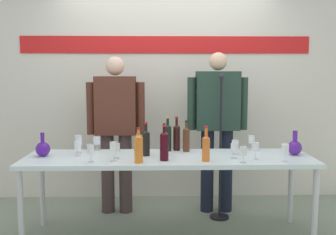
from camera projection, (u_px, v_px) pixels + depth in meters
The scene contains 27 objects.
back_wall at pixel (166, 74), 4.61m from camera, with size 4.87×0.11×3.00m.
display_table at pixel (168, 162), 3.48m from camera, with size 2.60×0.70×0.76m.
decanter_blue_left at pixel (43, 149), 3.47m from camera, with size 0.13×0.13×0.22m.
decanter_blue_right at pixel (295, 147), 3.53m from camera, with size 0.13×0.13×0.23m.
presenter_left at pixel (116, 124), 4.09m from camera, with size 0.62×0.22×1.68m.
presenter_right at pixel (217, 121), 4.12m from camera, with size 0.65×0.22×1.73m.
wine_bottle_0 at pixel (139, 148), 3.21m from camera, with size 0.07×0.07×0.30m.
wine_bottle_1 at pixel (146, 142), 3.49m from camera, with size 0.07×0.07×0.31m.
wine_bottle_2 at pixel (164, 142), 3.48m from camera, with size 0.06×0.06×0.30m.
wine_bottle_3 at pixel (186, 138), 3.68m from camera, with size 0.06×0.06×0.30m.
wine_bottle_4 at pixel (206, 147), 3.27m from camera, with size 0.07×0.07×0.30m.
wine_bottle_5 at pixel (177, 136), 3.74m from camera, with size 0.07×0.07×0.33m.
wine_bottle_6 at pixel (164, 145), 3.29m from camera, with size 0.08×0.08×0.31m.
wine_bottle_7 at pixel (168, 136), 3.71m from camera, with size 0.07×0.07×0.33m.
wine_glass_left_0 at pixel (113, 148), 3.26m from camera, with size 0.06×0.06×0.17m.
wine_glass_left_1 at pixel (78, 146), 3.48m from camera, with size 0.06×0.06×0.14m.
wine_glass_left_2 at pixel (79, 140), 3.60m from camera, with size 0.07×0.07×0.17m.
wine_glass_left_3 at pixel (91, 150), 3.23m from camera, with size 0.06×0.06×0.15m.
wine_glass_left_4 at pixel (116, 148), 3.39m from camera, with size 0.07×0.07×0.13m.
wine_glass_left_5 at pixel (97, 141), 3.74m from camera, with size 0.07×0.07×0.14m.
wine_glass_right_0 at pixel (251, 140), 3.75m from camera, with size 0.06×0.06×0.15m.
wine_glass_right_1 at pixel (256, 147), 3.34m from camera, with size 0.06×0.06×0.15m.
wine_glass_right_2 at pixel (243, 151), 3.21m from camera, with size 0.06×0.06×0.14m.
wine_glass_right_3 at pixel (234, 148), 3.38m from camera, with size 0.06×0.06×0.13m.
wine_glass_right_4 at pixel (285, 149), 3.25m from camera, with size 0.06×0.06×0.15m.
wine_glass_right_5 at pixel (235, 144), 3.55m from camera, with size 0.06×0.06×0.13m.
microphone_stand at pixel (220, 171), 3.96m from camera, with size 0.20×0.20×1.50m.
Camera 1 is at (-0.09, -3.41, 1.50)m, focal length 40.96 mm.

